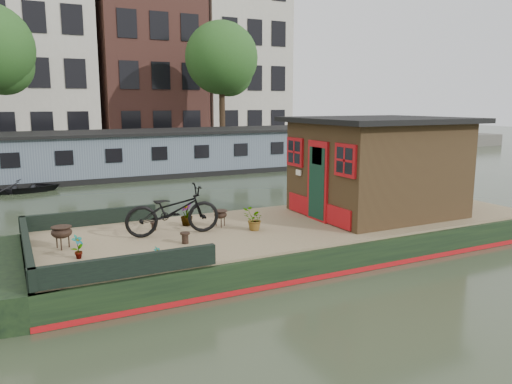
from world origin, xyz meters
name	(u,v)px	position (x,y,z in m)	size (l,w,h in m)	color
ground	(301,249)	(0.00, 0.00, 0.00)	(120.00, 120.00, 0.00)	#2B3823
houseboat_hull	(251,244)	(-1.33, 0.00, 0.27)	(14.01, 4.02, 0.60)	black
houseboat_deck	(302,223)	(0.00, 0.00, 0.62)	(11.80, 3.80, 0.05)	#887154
bow_bulwark	(76,241)	(-5.07, 0.00, 0.82)	(3.00, 4.00, 0.35)	black
cabin	(377,165)	(2.19, 0.00, 1.88)	(4.00, 3.50, 2.42)	black
bicycle	(173,210)	(-3.06, 0.28, 1.18)	(0.70, 2.00, 1.05)	black
potted_plant_a	(78,247)	(-5.10, -0.58, 0.87)	(0.23, 0.16, 0.44)	brown
potted_plant_c	(254,219)	(-1.37, -0.19, 0.90)	(0.45, 0.39, 0.50)	#B14033
potted_plant_d	(187,215)	(-2.53, 0.92, 0.90)	(0.28, 0.28, 0.51)	brown
potted_plant_e	(157,255)	(-3.89, -1.45, 0.80)	(0.15, 0.10, 0.29)	brown
brazier_front	(62,237)	(-5.29, 0.24, 0.87)	(0.41, 0.41, 0.44)	black
brazier_rear	(221,219)	(-1.89, 0.45, 0.84)	(0.35, 0.35, 0.38)	black
bollard_port	(154,226)	(-3.33, 0.82, 0.74)	(0.16, 0.16, 0.18)	black
bollard_stbd	(185,238)	(-3.06, -0.50, 0.76)	(0.20, 0.20, 0.23)	black
dinghy	(19,184)	(-5.77, 11.50, 0.31)	(2.11, 2.96, 0.61)	black
far_houseboat	(148,154)	(0.00, 14.00, 0.97)	(20.40, 4.40, 2.11)	slate
quay	(120,153)	(0.00, 20.50, 0.45)	(60.00, 6.00, 0.90)	#47443F
townhouse_row	(96,38)	(0.15, 27.50, 7.90)	(27.25, 8.00, 16.50)	brown
tree_right	(223,62)	(6.14, 19.07, 5.89)	(4.40, 4.40, 7.40)	#332316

